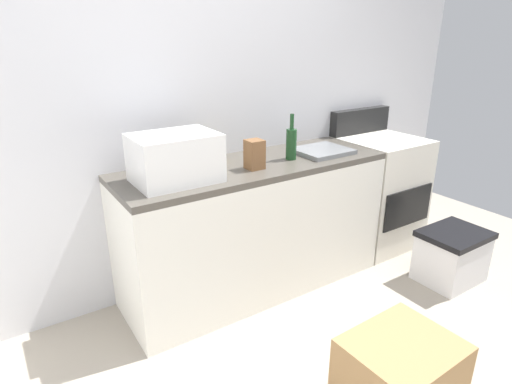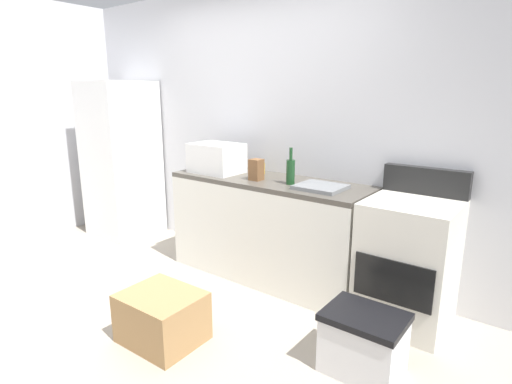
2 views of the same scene
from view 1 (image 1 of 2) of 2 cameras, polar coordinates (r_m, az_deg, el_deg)
The scene contains 10 objects.
wall_back at distance 2.81m, azimuth -9.54°, elevation 12.44°, with size 5.00×0.10×2.60m, color silver.
kitchen_counter at distance 2.89m, azimuth -0.21°, elevation -4.69°, with size 1.80×0.60×0.90m.
stove_oven at distance 3.65m, azimuth 15.97°, elevation 0.24°, with size 0.60×0.61×1.10m.
microwave at distance 2.40m, azimuth -10.81°, elevation 4.51°, with size 0.46×0.34×0.27m, color white.
sink_basin at distance 3.00m, azimuth 8.88°, elevation 5.48°, with size 0.36×0.32×0.03m, color slate.
wine_bottle at distance 2.80m, azimuth 4.76°, elevation 6.58°, with size 0.07×0.07×0.30m.
coffee_mug at distance 2.73m, azimuth -5.14°, elevation 4.93°, with size 0.08×0.08×0.10m, color gold.
knife_block at distance 2.59m, azimuth -0.20°, elevation 5.07°, with size 0.10×0.10×0.18m, color brown.
cardboard_box_medium at distance 2.30m, azimuth 18.73°, elevation -21.93°, with size 0.51×0.43×0.34m, color #A37A4C.
storage_bin at distance 3.37m, azimuth 24.76°, elevation -7.76°, with size 0.46×0.36×0.38m.
Camera 1 is at (-1.13, -0.99, 1.68)m, focal length 29.80 mm.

